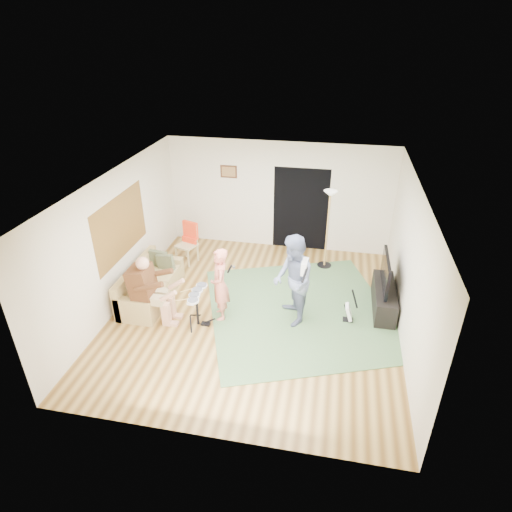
# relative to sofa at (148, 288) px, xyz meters

# --- Properties ---
(floor) EXTENTS (6.00, 6.00, 0.00)m
(floor) POSITION_rel_sofa_xyz_m (2.28, -0.08, -0.25)
(floor) COLOR brown
(floor) RESTS_ON ground
(walls) EXTENTS (5.50, 6.00, 2.70)m
(walls) POSITION_rel_sofa_xyz_m (2.28, -0.08, 1.10)
(walls) COLOR beige
(walls) RESTS_ON floor
(ceiling) EXTENTS (6.00, 6.00, 0.00)m
(ceiling) POSITION_rel_sofa_xyz_m (2.28, -0.08, 2.45)
(ceiling) COLOR white
(ceiling) RESTS_ON walls
(window_blinds) EXTENTS (0.00, 2.05, 2.05)m
(window_blinds) POSITION_rel_sofa_xyz_m (-0.46, 0.12, 1.30)
(window_blinds) COLOR brown
(window_blinds) RESTS_ON walls
(doorway) EXTENTS (2.10, 0.00, 2.10)m
(doorway) POSITION_rel_sofa_xyz_m (2.83, 2.91, 0.80)
(doorway) COLOR black
(doorway) RESTS_ON walls
(picture_frame) EXTENTS (0.42, 0.03, 0.32)m
(picture_frame) POSITION_rel_sofa_xyz_m (1.03, 2.91, 1.65)
(picture_frame) COLOR #3F2314
(picture_frame) RESTS_ON walls
(area_rug) EXTENTS (4.53, 4.61, 0.02)m
(area_rug) POSITION_rel_sofa_xyz_m (3.15, 0.14, -0.24)
(area_rug) COLOR #456940
(area_rug) RESTS_ON floor
(sofa) EXTENTS (0.76, 1.86, 0.75)m
(sofa) POSITION_rel_sofa_xyz_m (0.00, 0.00, 0.00)
(sofa) COLOR tan
(sofa) RESTS_ON floor
(drummer) EXTENTS (0.88, 0.49, 1.35)m
(drummer) POSITION_rel_sofa_xyz_m (0.41, -0.65, 0.28)
(drummer) COLOR #532E17
(drummer) RESTS_ON sofa
(drum_kit) EXTENTS (0.41, 0.73, 0.75)m
(drum_kit) POSITION_rel_sofa_xyz_m (1.28, -0.65, 0.08)
(drum_kit) COLOR black
(drum_kit) RESTS_ON floor
(singer) EXTENTS (0.51, 0.62, 1.48)m
(singer) POSITION_rel_sofa_xyz_m (1.66, -0.34, 0.49)
(singer) COLOR #D36E5C
(singer) RESTS_ON floor
(microphone) EXTENTS (0.06, 0.06, 0.24)m
(microphone) POSITION_rel_sofa_xyz_m (1.86, -0.34, 0.85)
(microphone) COLOR black
(microphone) RESTS_ON singer
(guitarist) EXTENTS (0.94, 1.05, 1.79)m
(guitarist) POSITION_rel_sofa_xyz_m (3.02, -0.18, 0.64)
(guitarist) COLOR slate
(guitarist) RESTS_ON floor
(guitar_held) EXTENTS (0.16, 0.61, 0.26)m
(guitar_held) POSITION_rel_sofa_xyz_m (3.22, -0.18, 0.97)
(guitar_held) COLOR silver
(guitar_held) RESTS_ON guitarist
(guitar_spare) EXTENTS (0.26, 0.23, 0.71)m
(guitar_spare) POSITION_rel_sofa_xyz_m (4.11, 0.01, -0.05)
(guitar_spare) COLOR black
(guitar_spare) RESTS_ON floor
(torchiere_lamp) EXTENTS (0.34, 0.34, 1.88)m
(torchiere_lamp) POSITION_rel_sofa_xyz_m (3.53, 2.07, 1.04)
(torchiere_lamp) COLOR black
(torchiere_lamp) RESTS_ON floor
(dining_chair) EXTENTS (0.53, 0.56, 0.99)m
(dining_chair) POSITION_rel_sofa_xyz_m (0.28, 1.67, 0.10)
(dining_chair) COLOR tan
(dining_chair) RESTS_ON floor
(tv_cabinet) EXTENTS (0.40, 1.40, 0.50)m
(tv_cabinet) POSITION_rel_sofa_xyz_m (4.78, 0.55, 0.00)
(tv_cabinet) COLOR black
(tv_cabinet) RESTS_ON floor
(television) EXTENTS (0.06, 1.15, 0.62)m
(television) POSITION_rel_sofa_xyz_m (4.73, 0.55, 0.60)
(television) COLOR black
(television) RESTS_ON tv_cabinet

